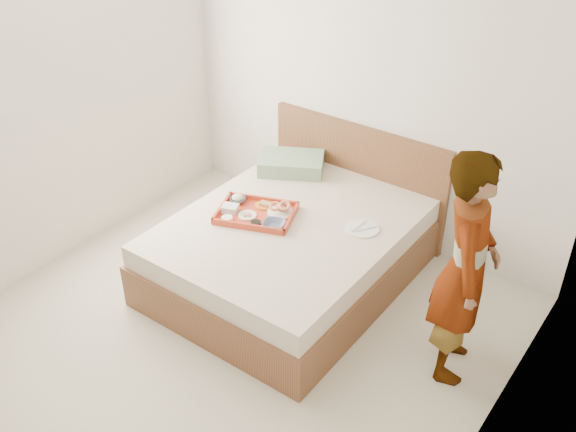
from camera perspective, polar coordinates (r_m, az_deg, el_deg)
The scene contains 18 objects.
ground at distance 4.59m, azimuth -6.91°, elevation -11.75°, with size 3.50×4.00×0.01m, color beige.
wall_back at distance 5.26m, azimuth 7.16°, elevation 11.28°, with size 3.50×0.01×2.60m, color silver.
wall_left at distance 5.08m, azimuth -22.83°, elevation 8.13°, with size 0.01×4.00×2.60m, color silver.
wall_right at distance 3.05m, azimuth 16.72°, elevation -7.57°, with size 0.01×4.00×2.60m, color silver.
bed at distance 5.03m, azimuth 0.22°, elevation -3.02°, with size 1.65×2.00×0.53m, color brown.
headboard at distance 5.61m, azimuth 6.09°, elevation 3.42°, with size 1.65×0.06×0.95m, color brown.
pillow at distance 5.54m, azimuth 0.29°, elevation 4.62°, with size 0.53×0.36×0.13m, color gray.
tray at distance 4.94m, azimuth -2.81°, elevation 0.27°, with size 0.57×0.42×0.05m, color #CA3F23.
prawn_plate at distance 4.94m, azimuth -0.70°, elevation 0.32°, with size 0.20×0.20×0.01m, color white.
navy_bowl_big at distance 4.78m, azimuth -1.22°, elevation -0.75°, with size 0.16×0.16×0.04m, color #152041.
sauce_dish at distance 4.80m, azimuth -2.83°, elevation -0.69°, with size 0.08×0.08×0.03m, color black.
meat_plate at distance 4.92m, azimuth -3.59°, elevation 0.06°, with size 0.14×0.14×0.01m, color white.
bread_plate at distance 5.04m, azimuth -2.13°, elevation 0.95°, with size 0.14×0.14×0.01m, color orange.
salad_bowl at distance 5.09m, azimuth -4.42°, elevation 1.42°, with size 0.13×0.13×0.04m, color #152041.
plastic_tub at distance 4.97m, azimuth -5.08°, elevation 0.66°, with size 0.12×0.10×0.05m, color silver.
cheese_round at distance 4.88m, azimuth -5.35°, elevation -0.23°, with size 0.08×0.08×0.03m, color white.
dinner_plate at distance 4.82m, azimuth 6.54°, elevation -1.09°, with size 0.25×0.25×0.01m, color white.
person at distance 4.11m, azimuth 15.27°, elevation -4.48°, with size 0.58×0.38×1.59m, color beige.
Camera 1 is at (2.36, -2.30, 3.20)m, focal length 40.64 mm.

